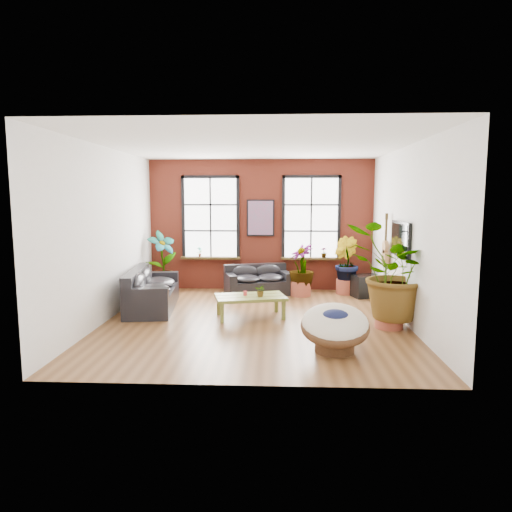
{
  "coord_description": "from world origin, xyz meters",
  "views": [
    {
      "loc": [
        0.46,
        -9.03,
        2.48
      ],
      "look_at": [
        0.0,
        0.6,
        1.25
      ],
      "focal_mm": 32.0,
      "sensor_mm": 36.0,
      "label": 1
    }
  ],
  "objects": [
    {
      "name": "media_box",
      "position": [
        2.69,
        2.39,
        0.28
      ],
      "size": [
        0.8,
        0.73,
        0.55
      ],
      "rotation": [
        0.0,
        0.0,
        0.3
      ],
      "color": "black",
      "rests_on": "ground"
    },
    {
      "name": "pot_back_right",
      "position": [
        2.26,
        2.74,
        0.19
      ],
      "size": [
        0.66,
        0.66,
        0.38
      ],
      "rotation": [
        0.0,
        0.0,
        0.3
      ],
      "color": "#A14834",
      "rests_on": "ground"
    },
    {
      "name": "room",
      "position": [
        0.0,
        0.15,
        1.75
      ],
      "size": [
        6.04,
        6.54,
        3.54
      ],
      "color": "brown",
      "rests_on": "ground"
    },
    {
      "name": "floor_plant_back_right",
      "position": [
        2.22,
        2.78,
        0.82
      ],
      "size": [
        0.84,
        0.91,
        1.34
      ],
      "primitive_type": "imported",
      "rotation": [
        0.0,
        0.0,
        1.99
      ],
      "color": "#134A21",
      "rests_on": "ground"
    },
    {
      "name": "sofa_left",
      "position": [
        -2.4,
        0.9,
        0.4
      ],
      "size": [
        1.21,
        2.35,
        0.89
      ],
      "rotation": [
        0.0,
        0.0,
        1.69
      ],
      "color": "black",
      "rests_on": "ground"
    },
    {
      "name": "poster",
      "position": [
        0.0,
        3.18,
        1.95
      ],
      "size": [
        0.74,
        0.06,
        0.98
      ],
      "color": "black",
      "rests_on": "room"
    },
    {
      "name": "sill_plant_right",
      "position": [
        1.7,
        3.13,
        1.04
      ],
      "size": [
        0.19,
        0.19,
        0.27
      ],
      "primitive_type": "imported",
      "rotation": [
        0.0,
        0.0,
        3.49
      ],
      "color": "#134A21",
      "rests_on": "room"
    },
    {
      "name": "floor_plant_mid",
      "position": [
        1.07,
        2.45,
        0.73
      ],
      "size": [
        0.91,
        0.91,
        1.18
      ],
      "primitive_type": "imported",
      "rotation": [
        0.0,
        0.0,
        5.25
      ],
      "color": "#134A21",
      "rests_on": "ground"
    },
    {
      "name": "sofa_back",
      "position": [
        -0.05,
        2.58,
        0.34
      ],
      "size": [
        1.82,
        1.26,
        0.76
      ],
      "rotation": [
        0.0,
        0.0,
        0.3
      ],
      "color": "black",
      "rests_on": "ground"
    },
    {
      "name": "sill_plant_left",
      "position": [
        -1.65,
        3.13,
        1.04
      ],
      "size": [
        0.17,
        0.17,
        0.27
      ],
      "primitive_type": "imported",
      "rotation": [
        0.0,
        0.0,
        0.79
      ],
      "color": "#134A21",
      "rests_on": "room"
    },
    {
      "name": "papasan_chair",
      "position": [
        1.39,
        -1.84,
        0.43
      ],
      "size": [
        1.19,
        1.21,
        0.83
      ],
      "rotation": [
        0.0,
        0.0,
        -0.08
      ],
      "color": "#51321D",
      "rests_on": "ground"
    },
    {
      "name": "tv_wall_unit",
      "position": [
        2.93,
        0.6,
        1.54
      ],
      "size": [
        0.13,
        1.86,
        1.2
      ],
      "color": "black",
      "rests_on": "room"
    },
    {
      "name": "pot_right_wall",
      "position": [
        2.61,
        -0.39,
        0.2
      ],
      "size": [
        0.6,
        0.6,
        0.39
      ],
      "rotation": [
        0.0,
        0.0,
        -0.15
      ],
      "color": "#A14834",
      "rests_on": "ground"
    },
    {
      "name": "coffee_table",
      "position": [
        -0.1,
        0.26,
        0.41
      ],
      "size": [
        1.58,
        1.12,
        0.55
      ],
      "rotation": [
        0.0,
        0.0,
        0.23
      ],
      "color": "#606A26",
      "rests_on": "ground"
    },
    {
      "name": "floor_plant_back_left",
      "position": [
        -2.55,
        2.65,
        0.89
      ],
      "size": [
        0.93,
        0.92,
        1.49
      ],
      "primitive_type": "imported",
      "rotation": [
        0.0,
        0.0,
        0.76
      ],
      "color": "#134A21",
      "rests_on": "ground"
    },
    {
      "name": "pot_back_left",
      "position": [
        -2.55,
        2.68,
        0.2
      ],
      "size": [
        0.61,
        0.61,
        0.41
      ],
      "rotation": [
        0.0,
        0.0,
        -0.09
      ],
      "color": "#A14834",
      "rests_on": "ground"
    },
    {
      "name": "floor_plant_right_wall",
      "position": [
        2.65,
        -0.43,
        1.08
      ],
      "size": [
        2.15,
        2.06,
        1.84
      ],
      "primitive_type": "imported",
      "rotation": [
        0.0,
        0.0,
        3.66
      ],
      "color": "#134A21",
      "rests_on": "ground"
    },
    {
      "name": "pot_mid",
      "position": [
        1.05,
        2.44,
        0.19
      ],
      "size": [
        0.65,
        0.65,
        0.38
      ],
      "rotation": [
        0.0,
        0.0,
        0.28
      ],
      "color": "#A14834",
      "rests_on": "ground"
    },
    {
      "name": "table_plant",
      "position": [
        0.12,
        0.19,
        0.58
      ],
      "size": [
        0.28,
        0.26,
        0.25
      ],
      "primitive_type": "imported",
      "rotation": [
        0.0,
        0.0,
        -0.38
      ],
      "color": "#134A21",
      "rests_on": "coffee_table"
    }
  ]
}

